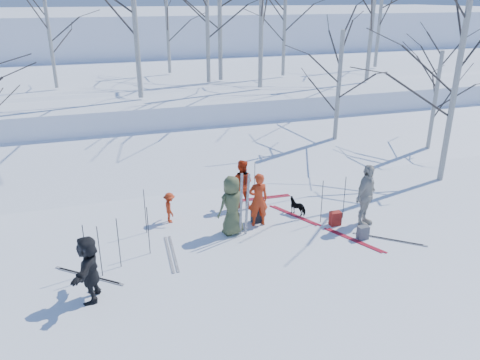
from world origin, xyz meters
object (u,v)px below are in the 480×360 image
object	(u,v)px
skier_red_north	(258,200)
skier_cream_east	(366,196)
backpack_dark	(257,216)
skier_grey_west	(89,268)
dog	(298,206)
skier_redor_behind	(241,184)
backpack_red	(335,218)
skier_red_seated	(170,208)
skier_olive_center	(232,206)
backpack_grey	(363,233)

from	to	relation	value
skier_red_north	skier_cream_east	distance (m)	3.12
skier_red_north	backpack_dark	bearing A→B (deg)	-98.75
skier_grey_west	dog	world-z (taller)	skier_grey_west
skier_redor_behind	backpack_dark	xyz separation A→B (m)	(0.11, -1.18, -0.59)
skier_cream_east	skier_grey_west	bearing A→B (deg)	156.11
skier_redor_behind	skier_cream_east	size ratio (longest dim) A/B	0.84
dog	backpack_red	world-z (taller)	dog
skier_red_seated	skier_olive_center	bearing A→B (deg)	-130.68
skier_red_seated	backpack_dark	xyz separation A→B (m)	(2.47, -0.80, -0.27)
skier_red_seated	dog	xyz separation A→B (m)	(3.86, -0.69, -0.20)
backpack_red	backpack_dark	bearing A→B (deg)	156.59
skier_olive_center	skier_red_north	world-z (taller)	skier_olive_center
skier_red_north	backpack_red	distance (m)	2.36
skier_redor_behind	skier_cream_east	xyz separation A→B (m)	(3.02, -2.34, 0.15)
skier_cream_east	backpack_dark	size ratio (longest dim) A/B	4.70
skier_red_north	backpack_grey	world-z (taller)	skier_red_north
dog	backpack_dark	size ratio (longest dim) A/B	1.55
backpack_dark	skier_red_seated	bearing A→B (deg)	162.13
skier_red_north	backpack_grey	size ratio (longest dim) A/B	4.27
skier_olive_center	skier_redor_behind	world-z (taller)	skier_olive_center
skier_olive_center	backpack_dark	distance (m)	1.23
skier_red_north	backpack_dark	xyz separation A→B (m)	(0.04, 0.19, -0.61)
skier_redor_behind	skier_cream_east	distance (m)	3.82
skier_olive_center	backpack_red	distance (m)	3.15
backpack_red	backpack_dark	distance (m)	2.31
skier_red_seated	backpack_red	world-z (taller)	skier_red_seated
skier_redor_behind	backpack_dark	bearing A→B (deg)	123.38
skier_red_north	dog	xyz separation A→B (m)	(1.43, 0.30, -0.55)
skier_cream_east	dog	size ratio (longest dim) A/B	3.02
skier_olive_center	backpack_grey	world-z (taller)	skier_olive_center
backpack_red	backpack_grey	size ratio (longest dim) A/B	1.11
skier_redor_behind	skier_red_seated	size ratio (longest dim) A/B	1.69
skier_red_north	backpack_dark	world-z (taller)	skier_red_north
skier_olive_center	backpack_dark	size ratio (longest dim) A/B	4.32
skier_redor_behind	skier_cream_east	world-z (taller)	skier_cream_east
skier_cream_east	skier_redor_behind	bearing A→B (deg)	108.97
backpack_grey	skier_redor_behind	bearing A→B (deg)	129.53
backpack_grey	backpack_dark	size ratio (longest dim) A/B	0.95
skier_cream_east	backpack_dark	xyz separation A→B (m)	(-2.91, 1.16, -0.74)
skier_red_seated	backpack_dark	distance (m)	2.61
dog	skier_red_north	bearing A→B (deg)	-22.88
skier_red_seated	skier_grey_west	xyz separation A→B (m)	(-2.34, -3.24, 0.31)
skier_redor_behind	skier_grey_west	xyz separation A→B (m)	(-4.71, -3.61, -0.01)
backpack_red	backpack_dark	world-z (taller)	backpack_red
backpack_grey	dog	bearing A→B (deg)	117.66
backpack_dark	skier_redor_behind	bearing A→B (deg)	95.12
skier_red_north	skier_red_seated	size ratio (longest dim) A/B	1.74
skier_red_north	skier_cream_east	xyz separation A→B (m)	(2.96, -0.97, 0.13)
dog	backpack_red	bearing A→B (deg)	90.77
skier_redor_behind	backpack_red	world-z (taller)	skier_redor_behind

